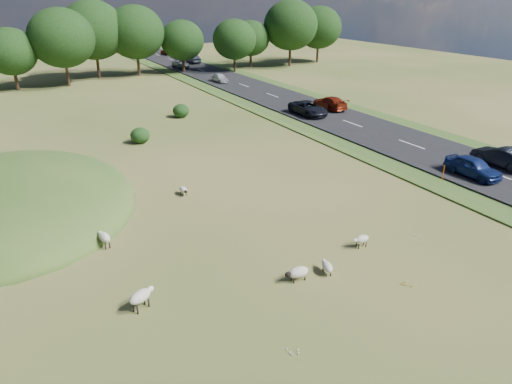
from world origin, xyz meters
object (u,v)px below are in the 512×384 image
sheep_5 (104,237)px  car_1 (193,59)px  car_4 (181,64)px  sheep_2 (183,190)px  car_5 (220,78)px  sheep_4 (141,296)px  car_6 (473,167)px  marker_post (443,174)px  car_7 (167,51)px  car_0 (502,157)px  car_2 (330,103)px  car_3 (308,108)px  sheep_1 (298,272)px  sheep_3 (327,267)px  sheep_0 (361,239)px

sheep_5 → car_1: 67.76m
car_4 → sheep_2: bearing=-110.3°
sheep_5 → car_5: (25.68, 40.69, 0.29)m
sheep_4 → car_6: bearing=-18.5°
sheep_2 → car_5: bearing=149.5°
marker_post → sheep_5: bearing=174.2°
car_7 → car_0: bearing=90.0°
sheep_2 → car_1: bearing=155.4°
car_6 → car_7: size_ratio=0.95×
sheep_4 → car_2: size_ratio=0.28×
sheep_2 → car_3: car_3 is taller
car_4 → sheep_5: bearing=-114.2°
car_5 → car_4: bearing=90.0°
sheep_1 → car_2: 34.54m
sheep_1 → car_7: 86.43m
sheep_3 → car_2: 33.68m
sheep_5 → car_2: 34.97m
car_5 → car_6: bearing=-90.0°
sheep_1 → sheep_3: sheep_1 is taller
sheep_3 → sheep_4: 8.84m
car_2 → car_5: car_2 is taller
sheep_5 → car_7: bearing=-33.2°
sheep_5 → car_5: car_5 is taller
marker_post → car_5: 43.14m
car_3 → car_0: bearing=-79.5°
car_2 → car_7: car_2 is taller
sheep_4 → car_5: bearing=36.2°
car_2 → car_6: bearing=80.2°
sheep_3 → car_4: car_4 is taller
marker_post → sheep_4: (-23.24, -3.77, 0.05)m
sheep_2 → sheep_3: size_ratio=0.93×
sheep_0 → car_7: size_ratio=0.23×
car_1 → car_6: 64.24m
sheep_5 → car_4: 62.69m
sheep_3 → car_3: car_3 is taller
sheep_2 → car_6: car_6 is taller
car_1 → car_7: size_ratio=1.01×
sheep_1 → car_6: bearing=-162.1°
car_7 → sheep_5: bearing=68.8°
sheep_5 → car_4: car_4 is taller
car_2 → sheep_5: bearing=32.5°
sheep_5 → sheep_1: bearing=-148.3°
sheep_4 → sheep_5: sheep_4 is taller
car_0 → car_2: bearing=-90.0°
car_1 → car_5: (-3.80, -20.32, -0.12)m
marker_post → sheep_2: marker_post is taller
sheep_4 → car_6: (25.45, 3.04, 0.31)m
sheep_1 → car_1: 72.17m
car_2 → car_7: size_ratio=1.09×
car_7 → car_1: bearing=90.0°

